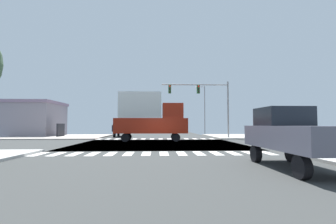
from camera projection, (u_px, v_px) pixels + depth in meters
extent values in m
cube|color=#353736|center=(159.00, 144.00, 21.39)|extent=(14.00, 90.00, 0.05)
cube|color=#353736|center=(159.00, 144.00, 21.39)|extent=(90.00, 12.00, 0.05)
cube|color=#B2ADA3|center=(253.00, 136.00, 33.92)|extent=(12.00, 12.00, 0.14)
cube|color=#B5A99E|center=(60.00, 137.00, 32.81)|extent=(12.00, 12.00, 0.14)
cube|color=white|center=(38.00, 154.00, 13.82)|extent=(0.50, 2.00, 0.01)
cube|color=white|center=(57.00, 154.00, 13.86)|extent=(0.50, 2.00, 0.01)
cube|color=white|center=(75.00, 154.00, 13.90)|extent=(0.50, 2.00, 0.01)
cube|color=white|center=(93.00, 154.00, 13.95)|extent=(0.50, 2.00, 0.01)
cube|color=white|center=(111.00, 154.00, 13.99)|extent=(0.50, 2.00, 0.01)
cube|color=white|center=(129.00, 154.00, 14.03)|extent=(0.50, 2.00, 0.01)
cube|color=white|center=(146.00, 154.00, 14.07)|extent=(0.50, 2.00, 0.01)
cube|color=white|center=(164.00, 153.00, 14.12)|extent=(0.50, 2.00, 0.01)
cube|color=white|center=(181.00, 153.00, 14.16)|extent=(0.50, 2.00, 0.01)
cube|color=white|center=(199.00, 153.00, 14.20)|extent=(0.50, 2.00, 0.01)
cube|color=white|center=(216.00, 153.00, 14.24)|extent=(0.50, 2.00, 0.01)
cube|color=white|center=(233.00, 153.00, 14.29)|extent=(0.50, 2.00, 0.01)
cube|color=white|center=(250.00, 153.00, 14.33)|extent=(0.50, 2.00, 0.01)
cube|color=white|center=(267.00, 153.00, 14.37)|extent=(0.50, 2.00, 0.01)
cube|color=white|center=(100.00, 139.00, 28.39)|extent=(0.50, 2.00, 0.01)
cube|color=white|center=(108.00, 139.00, 28.43)|extent=(0.50, 2.00, 0.01)
cube|color=white|center=(117.00, 139.00, 28.47)|extent=(0.50, 2.00, 0.01)
cube|color=white|center=(126.00, 139.00, 28.51)|extent=(0.50, 2.00, 0.01)
cube|color=white|center=(135.00, 139.00, 28.56)|extent=(0.50, 2.00, 0.01)
cube|color=white|center=(143.00, 139.00, 28.60)|extent=(0.50, 2.00, 0.01)
cube|color=white|center=(152.00, 139.00, 28.64)|extent=(0.50, 2.00, 0.01)
cube|color=white|center=(161.00, 139.00, 28.68)|extent=(0.50, 2.00, 0.01)
cube|color=white|center=(169.00, 139.00, 28.73)|extent=(0.50, 2.00, 0.01)
cube|color=white|center=(178.00, 139.00, 28.77)|extent=(0.50, 2.00, 0.01)
cube|color=white|center=(186.00, 139.00, 28.81)|extent=(0.50, 2.00, 0.01)
cube|color=white|center=(195.00, 139.00, 28.85)|extent=(0.50, 2.00, 0.01)
cube|color=white|center=(204.00, 139.00, 28.90)|extent=(0.50, 2.00, 0.01)
cube|color=white|center=(212.00, 139.00, 28.94)|extent=(0.50, 2.00, 0.01)
cylinder|color=gray|center=(228.00, 110.00, 29.67)|extent=(0.20, 0.20, 6.83)
cylinder|color=gray|center=(195.00, 85.00, 29.65)|extent=(7.96, 0.14, 0.14)
cube|color=#1E5123|center=(198.00, 89.00, 29.64)|extent=(0.32, 0.40, 1.00)
sphere|color=red|center=(199.00, 86.00, 29.41)|extent=(0.22, 0.22, 0.22)
sphere|color=black|center=(199.00, 89.00, 29.40)|extent=(0.22, 0.22, 0.22)
sphere|color=black|center=(199.00, 92.00, 29.38)|extent=(0.22, 0.22, 0.22)
cube|color=#1E5123|center=(170.00, 89.00, 29.50)|extent=(0.32, 0.40, 1.00)
sphere|color=red|center=(170.00, 86.00, 29.27)|extent=(0.22, 0.22, 0.22)
sphere|color=black|center=(170.00, 89.00, 29.25)|extent=(0.22, 0.22, 0.22)
sphere|color=black|center=(170.00, 91.00, 29.24)|extent=(0.22, 0.22, 0.22)
cylinder|color=gray|center=(205.00, 110.00, 43.58)|extent=(0.16, 0.16, 8.44)
cylinder|color=gray|center=(201.00, 87.00, 43.76)|extent=(1.40, 0.10, 0.10)
ellipsoid|color=silver|center=(197.00, 87.00, 43.73)|extent=(0.60, 0.32, 0.20)
cube|color=gray|center=(19.00, 120.00, 35.25)|extent=(10.93, 7.56, 4.53)
cube|color=gray|center=(19.00, 103.00, 35.37)|extent=(11.23, 7.86, 0.40)
cube|color=black|center=(61.00, 130.00, 32.70)|extent=(0.24, 2.20, 1.80)
cylinder|color=black|center=(138.00, 131.00, 54.01)|extent=(0.26, 0.68, 0.68)
cylinder|color=black|center=(132.00, 131.00, 53.95)|extent=(0.26, 0.68, 0.68)
cylinder|color=black|center=(139.00, 130.00, 56.93)|extent=(0.26, 0.68, 0.68)
cylinder|color=black|center=(133.00, 130.00, 56.86)|extent=(0.26, 0.68, 0.68)
cube|color=#515860|center=(136.00, 128.00, 55.47)|extent=(1.80, 4.30, 0.66)
cube|color=black|center=(136.00, 125.00, 55.50)|extent=(1.55, 2.24, 0.54)
cylinder|color=black|center=(127.00, 134.00, 32.76)|extent=(0.26, 0.74, 0.74)
cylinder|color=black|center=(114.00, 134.00, 32.69)|extent=(0.26, 0.74, 0.74)
cylinder|color=black|center=(129.00, 133.00, 36.22)|extent=(0.26, 0.74, 0.74)
cylinder|color=black|center=(118.00, 133.00, 36.15)|extent=(0.26, 0.74, 0.74)
cube|color=black|center=(122.00, 128.00, 34.50)|extent=(2.00, 5.10, 0.86)
cube|color=black|center=(121.00, 122.00, 33.65)|extent=(1.76, 1.79, 0.75)
cylinder|color=black|center=(256.00, 154.00, 10.89)|extent=(0.26, 0.74, 0.74)
cylinder|color=black|center=(291.00, 153.00, 10.96)|extent=(0.26, 0.74, 0.74)
cylinder|color=black|center=(302.00, 167.00, 7.43)|extent=(0.26, 0.74, 0.74)
cube|color=#575767|center=(295.00, 137.00, 9.24)|extent=(2.00, 5.10, 0.86)
cube|color=black|center=(282.00, 117.00, 10.17)|extent=(1.76, 1.79, 0.75)
cylinder|color=black|center=(175.00, 137.00, 25.93)|extent=(0.80, 0.26, 0.80)
cylinder|color=black|center=(176.00, 138.00, 24.02)|extent=(0.80, 0.26, 0.80)
cylinder|color=black|center=(128.00, 137.00, 25.72)|extent=(0.80, 0.26, 0.80)
cylinder|color=black|center=(125.00, 138.00, 23.81)|extent=(0.80, 0.26, 0.80)
cube|color=#A52310|center=(151.00, 126.00, 24.93)|extent=(7.20, 2.40, 1.49)
cube|color=white|center=(140.00, 106.00, 24.99)|extent=(4.18, 2.30, 2.56)
cube|color=#A52310|center=(173.00, 111.00, 25.10)|extent=(2.02, 2.11, 1.49)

